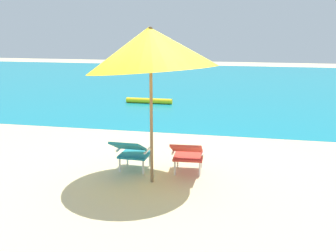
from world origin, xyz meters
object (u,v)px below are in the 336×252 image
swim_buoy (149,101)px  lounge_chair_right (188,153)px  lounge_chair_left (132,151)px  beach_umbrella_center (151,49)px

swim_buoy → lounge_chair_right: 6.81m
swim_buoy → lounge_chair_right: (2.36, -6.38, 0.31)m
lounge_chair_left → swim_buoy: bearing=102.0°
lounge_chair_left → beach_umbrella_center: (0.46, -0.35, 1.81)m
lounge_chair_left → beach_umbrella_center: beach_umbrella_center is taller
lounge_chair_right → beach_umbrella_center: size_ratio=0.32×
lounge_chair_right → beach_umbrella_center: bearing=-140.8°
swim_buoy → lounge_chair_left: size_ratio=1.80×
lounge_chair_right → beach_umbrella_center: 1.93m
swim_buoy → lounge_chair_left: 6.61m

